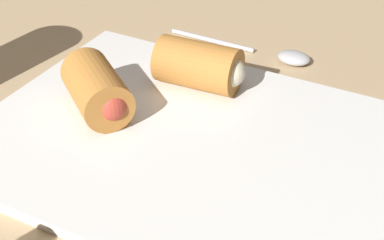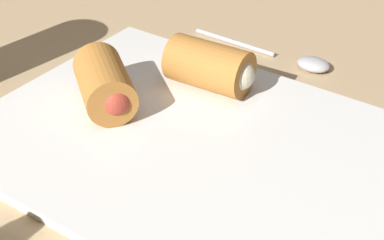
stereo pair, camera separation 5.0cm
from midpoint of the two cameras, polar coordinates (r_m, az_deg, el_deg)
The scene contains 5 objects.
table_surface at distance 50.75cm, azimuth 0.79°, elevation -5.27°, with size 180.00×140.00×2.00cm.
serving_plate at distance 51.29cm, azimuth -2.79°, elevation -2.36°, with size 34.32×26.12×1.50cm.
roll_front_left at distance 53.92cm, azimuth -10.71°, elevation 2.65°, with size 8.34×7.79×4.25cm.
roll_front_right at distance 56.40cm, azimuth -1.62°, elevation 4.75°, with size 8.13×4.72×4.25cm.
spoon at distance 65.26cm, azimuth 5.39°, elevation 5.78°, with size 15.74×2.62×1.15cm.
Camera 1 is at (-15.89, 36.40, 32.93)cm, focal length 60.00 mm.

